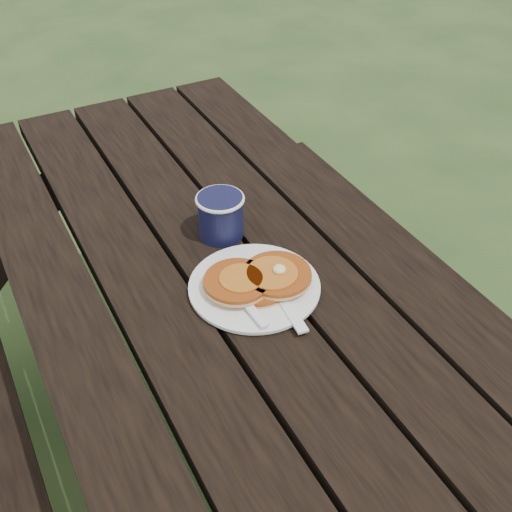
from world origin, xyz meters
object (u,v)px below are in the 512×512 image
plate (254,287)px  coffee_cup (221,214)px  picnic_table (247,424)px  pancake_stack (258,279)px

plate → coffee_cup: bearing=84.3°
picnic_table → coffee_cup: size_ratio=18.22×
picnic_table → coffee_cup: 0.48m
picnic_table → coffee_cup: coffee_cup is taller
picnic_table → pancake_stack: size_ratio=9.06×
picnic_table → pancake_stack: pancake_stack is taller
coffee_cup → picnic_table: bearing=-102.5°
plate → coffee_cup: coffee_cup is taller
picnic_table → plate: size_ratio=7.58×
pancake_stack → coffee_cup: size_ratio=2.01×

